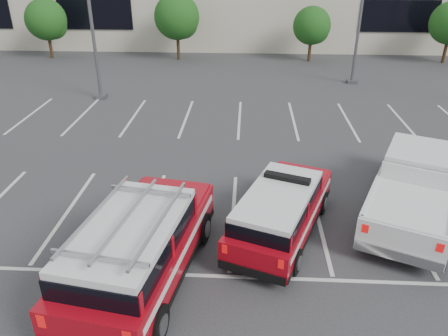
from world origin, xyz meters
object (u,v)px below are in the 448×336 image
object	(u,v)px
fire_chief_suv	(281,214)
ladder_suv	(140,252)
tree_mid_left	(178,18)
white_pickup	(414,190)
light_pole_left	(89,2)
tree_mid_right	(313,27)
tree_left	(48,21)

from	to	relation	value
fire_chief_suv	ladder_suv	bearing A→B (deg)	-127.90
tree_mid_left	white_pickup	xyz separation A→B (m)	(10.65, -21.40, -2.24)
light_pole_left	white_pickup	xyz separation A→B (m)	(13.74, -11.36, -4.38)
tree_mid_left	white_pickup	world-z (taller)	tree_mid_left
white_pickup	ladder_suv	distance (m)	8.80
tree_mid_left	white_pickup	bearing A→B (deg)	-63.55
tree_mid_right	fire_chief_suv	size ratio (longest dim) A/B	0.74
light_pole_left	fire_chief_suv	bearing A→B (deg)	-53.77
fire_chief_suv	tree_mid_right	bearing A→B (deg)	101.56
light_pole_left	tree_left	bearing A→B (deg)	124.52
tree_mid_right	light_pole_left	distance (m)	16.72
tree_mid_left	light_pole_left	distance (m)	10.73
tree_left	white_pickup	distance (m)	29.80
tree_left	tree_mid_right	xyz separation A→B (m)	(20.00, -0.00, -0.27)
light_pole_left	tree_mid_left	bearing A→B (deg)	72.90
white_pickup	ladder_suv	world-z (taller)	ladder_suv
fire_chief_suv	white_pickup	world-z (taller)	white_pickup
tree_mid_left	tree_left	bearing A→B (deg)	-180.00
tree_left	ladder_suv	size ratio (longest dim) A/B	0.73
light_pole_left	ladder_suv	world-z (taller)	light_pole_left
fire_chief_suv	ladder_suv	xyz separation A→B (m)	(-3.65, -2.23, 0.18)
tree_left	light_pole_left	world-z (taller)	light_pole_left
ladder_suv	fire_chief_suv	bearing A→B (deg)	41.21
tree_mid_left	tree_mid_right	distance (m)	10.01
light_pole_left	ladder_suv	distance (m)	16.73
tree_mid_left	fire_chief_suv	distance (m)	23.89
tree_left	white_pickup	bearing A→B (deg)	-46.03
light_pole_left	white_pickup	world-z (taller)	light_pole_left
fire_chief_suv	white_pickup	size ratio (longest dim) A/B	0.78
tree_mid_right	light_pole_left	size ratio (longest dim) A/B	0.39
tree_mid_left	ladder_suv	xyz separation A→B (m)	(2.69, -25.15, -2.13)
tree_left	white_pickup	world-z (taller)	tree_left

